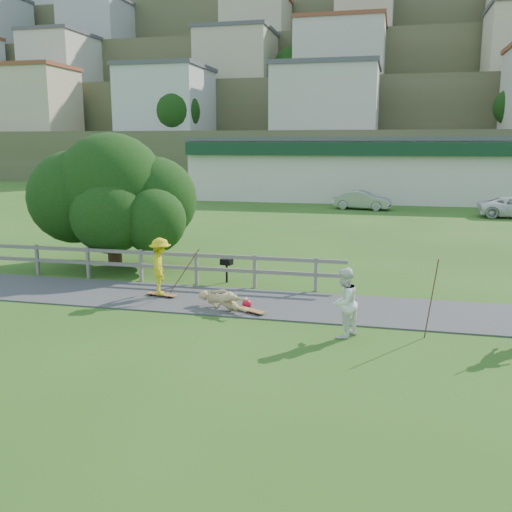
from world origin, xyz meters
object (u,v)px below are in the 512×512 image
object	(u,v)px
bbq	(227,271)
car_silver	(362,200)
spectator_a	(344,303)
skater_fallen	(223,300)
skater_rider	(161,270)
tree	(113,210)

from	to	relation	value
bbq	car_silver	bearing A→B (deg)	93.65
car_silver	spectator_a	bearing A→B (deg)	-168.06
skater_fallen	spectator_a	world-z (taller)	spectator_a
skater_rider	tree	world-z (taller)	tree
skater_rider	skater_fallen	distance (m)	2.48
tree	bbq	xyz separation A→B (m)	(4.97, -1.65, -1.76)
spectator_a	bbq	xyz separation A→B (m)	(-4.31, 4.65, -0.46)
skater_fallen	tree	xyz separation A→B (m)	(-5.80, 4.85, 1.86)
skater_rider	tree	distance (m)	5.48
spectator_a	tree	distance (m)	11.30
skater_fallen	bbq	bearing A→B (deg)	41.99
spectator_a	bbq	bearing A→B (deg)	-108.74
spectator_a	car_silver	distance (m)	27.69
skater_rider	spectator_a	xyz separation A→B (m)	(5.72, -2.34, -0.01)
tree	bbq	world-z (taller)	tree
tree	bbq	bearing A→B (deg)	-18.36
tree	spectator_a	bearing A→B (deg)	-34.16
skater_rider	car_silver	bearing A→B (deg)	-33.93
skater_rider	spectator_a	size ratio (longest dim) A/B	1.02
spectator_a	car_silver	bearing A→B (deg)	-149.49
spectator_a	car_silver	xyz separation A→B (m)	(-1.00, 27.67, -0.20)
spectator_a	tree	world-z (taller)	tree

